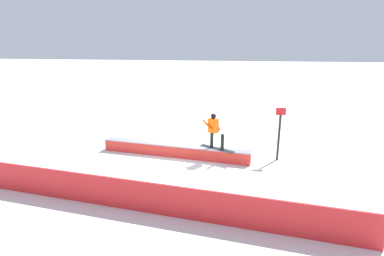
{
  "coord_description": "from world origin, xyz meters",
  "views": [
    {
      "loc": [
        -2.46,
        12.3,
        4.96
      ],
      "look_at": [
        -0.93,
        1.14,
        1.65
      ],
      "focal_mm": 28.59,
      "sensor_mm": 36.0,
      "label": 1
    }
  ],
  "objects": [
    {
      "name": "ground_plane",
      "position": [
        0.0,
        0.0,
        0.0
      ],
      "size": [
        120.0,
        120.0,
        0.0
      ],
      "primitive_type": "plane",
      "color": "white"
    },
    {
      "name": "grind_box",
      "position": [
        0.0,
        0.0,
        0.24
      ],
      "size": [
        6.6,
        1.42,
        0.54
      ],
      "color": "red",
      "rests_on": "ground_plane"
    },
    {
      "name": "snowboarder",
      "position": [
        -1.73,
        0.2,
        1.34
      ],
      "size": [
        1.51,
        1.02,
        1.48
      ],
      "color": "black",
      "rests_on": "grind_box"
    },
    {
      "name": "safety_fence",
      "position": [
        0.0,
        4.55,
        0.49
      ],
      "size": [
        12.41,
        1.87,
        0.99
      ],
      "primitive_type": "cube",
      "rotation": [
        0.0,
        0.0,
        -0.15
      ],
      "color": "red",
      "rests_on": "ground_plane"
    },
    {
      "name": "trail_marker",
      "position": [
        -4.4,
        -0.17,
        1.2
      ],
      "size": [
        0.4,
        0.1,
        2.27
      ],
      "color": "#262628",
      "rests_on": "ground_plane"
    }
  ]
}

